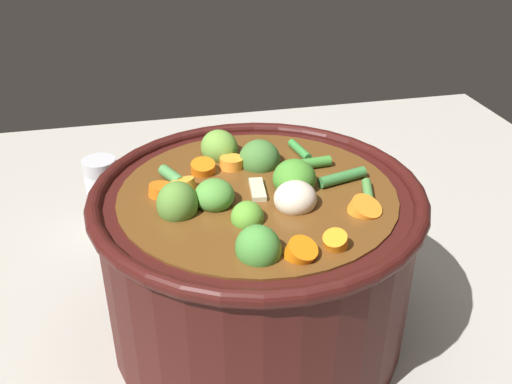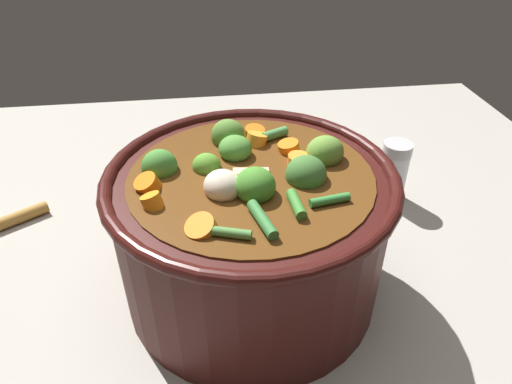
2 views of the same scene
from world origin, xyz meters
name	(u,v)px [view 1 (image 1 of 2)]	position (x,y,z in m)	size (l,w,h in m)	color
ground_plane	(257,323)	(0.00, 0.00, 0.00)	(1.10, 1.10, 0.00)	#9E998E
cooking_pot	(257,256)	(0.00, 0.00, 0.08)	(0.29, 0.29, 0.18)	#38110F
salt_shaker	(103,192)	(-0.22, -0.15, 0.05)	(0.04, 0.04, 0.09)	silver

